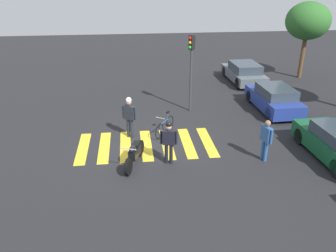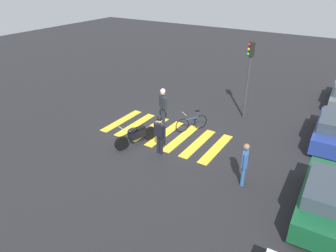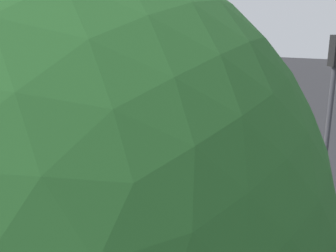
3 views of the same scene
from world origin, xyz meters
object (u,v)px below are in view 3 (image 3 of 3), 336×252
at_px(officer_by_motorcycle, 238,115).
at_px(leaning_bicycle, 229,150).
at_px(pedestrian_bystander, 82,157).
at_px(police_motorcycle, 170,127).
at_px(traffic_light_pole, 331,92).
at_px(officer_on_foot, 153,121).

bearing_deg(officer_by_motorcycle, leaning_bicycle, 94.47).
distance_m(officer_by_motorcycle, pedestrian_bystander, 5.90).
relative_size(leaning_bicycle, officer_by_motorcycle, 0.75).
distance_m(police_motorcycle, officer_by_motorcycle, 2.53).
bearing_deg(traffic_light_pole, officer_by_motorcycle, -48.15).
height_order(officer_on_foot, pedestrian_bystander, officer_on_foot).
xyz_separation_m(police_motorcycle, leaning_bicycle, (-2.57, 1.45, -0.07)).
bearing_deg(officer_by_motorcycle, officer_on_foot, 30.14).
relative_size(officer_on_foot, officer_by_motorcycle, 0.93).
distance_m(officer_on_foot, officer_by_motorcycle, 2.90).
relative_size(pedestrian_bystander, traffic_light_pole, 0.43).
xyz_separation_m(leaning_bicycle, traffic_light_pole, (-2.79, 1.66, 2.31)).
distance_m(pedestrian_bystander, traffic_light_pole, 6.20).
height_order(leaning_bicycle, pedestrian_bystander, pedestrian_bystander).
xyz_separation_m(officer_on_foot, officer_by_motorcycle, (-2.51, -1.46, 0.10)).
height_order(police_motorcycle, officer_by_motorcycle, officer_by_motorcycle).
xyz_separation_m(police_motorcycle, traffic_light_pole, (-5.35, 3.12, 2.25)).
relative_size(officer_by_motorcycle, traffic_light_pole, 0.48).
height_order(pedestrian_bystander, traffic_light_pole, traffic_light_pole).
distance_m(leaning_bicycle, officer_by_motorcycle, 1.75).
relative_size(police_motorcycle, leaning_bicycle, 1.46).
relative_size(police_motorcycle, officer_on_foot, 1.19).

